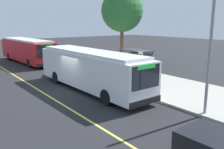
{
  "coord_description": "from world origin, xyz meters",
  "views": [
    {
      "loc": [
        15.83,
        -8.26,
        4.97
      ],
      "look_at": [
        3.06,
        1.31,
        1.52
      ],
      "focal_mm": 38.74,
      "sensor_mm": 36.0,
      "label": 1
    }
  ],
  "objects_px": {
    "route_sign_post": "(140,65)",
    "transit_bus_second": "(27,50)",
    "transit_bus_main": "(90,69)",
    "waiting_bench": "(137,73)",
    "pedestrian_commuter": "(122,71)"
  },
  "relations": [
    {
      "from": "waiting_bench",
      "to": "pedestrian_commuter",
      "type": "relative_size",
      "value": 0.95
    },
    {
      "from": "waiting_bench",
      "to": "transit_bus_second",
      "type": "bearing_deg",
      "value": -162.68
    },
    {
      "from": "transit_bus_second",
      "to": "pedestrian_commuter",
      "type": "bearing_deg",
      "value": 9.66
    },
    {
      "from": "pedestrian_commuter",
      "to": "waiting_bench",
      "type": "bearing_deg",
      "value": 103.44
    },
    {
      "from": "transit_bus_second",
      "to": "pedestrian_commuter",
      "type": "relative_size",
      "value": 6.95
    },
    {
      "from": "transit_bus_second",
      "to": "route_sign_post",
      "type": "bearing_deg",
      "value": 7.98
    },
    {
      "from": "waiting_bench",
      "to": "pedestrian_commuter",
      "type": "bearing_deg",
      "value": -76.56
    },
    {
      "from": "route_sign_post",
      "to": "pedestrian_commuter",
      "type": "relative_size",
      "value": 1.66
    },
    {
      "from": "transit_bus_main",
      "to": "transit_bus_second",
      "type": "xyz_separation_m",
      "value": [
        -15.47,
        0.28,
        0.0
      ]
    },
    {
      "from": "route_sign_post",
      "to": "transit_bus_second",
      "type": "bearing_deg",
      "value": -172.02
    },
    {
      "from": "route_sign_post",
      "to": "pedestrian_commuter",
      "type": "distance_m",
      "value": 2.41
    },
    {
      "from": "transit_bus_main",
      "to": "transit_bus_second",
      "type": "height_order",
      "value": "same"
    },
    {
      "from": "transit_bus_main",
      "to": "transit_bus_second",
      "type": "distance_m",
      "value": 15.48
    },
    {
      "from": "waiting_bench",
      "to": "pedestrian_commuter",
      "type": "xyz_separation_m",
      "value": [
        0.49,
        -2.06,
        0.48
      ]
    },
    {
      "from": "transit_bus_main",
      "to": "waiting_bench",
      "type": "distance_m",
      "value": 5.11
    }
  ]
}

